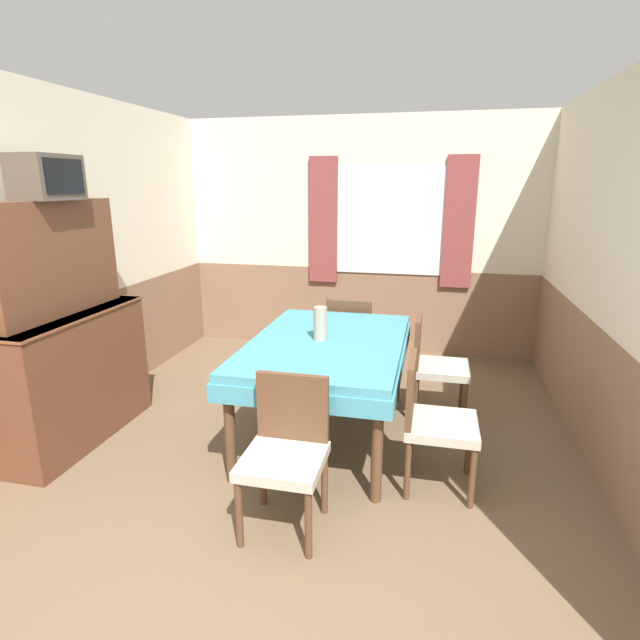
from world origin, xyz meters
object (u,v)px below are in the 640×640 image
object	(u,v)px
chair_right_far	(433,363)
vase	(320,323)
dining_table	(327,353)
tv	(47,177)
chair_head_near	(286,448)
chair_right_near	(432,418)
sideboard	(67,345)
chair_head_window	(351,336)

from	to	relation	value
chair_right_far	vase	world-z (taller)	vase
dining_table	vase	xyz separation A→B (m)	(-0.05, -0.00, 0.23)
tv	vase	bearing A→B (deg)	14.74
chair_head_near	chair_right_near	bearing A→B (deg)	-144.41
chair_right_near	chair_head_near	bearing A→B (deg)	-54.41
sideboard	tv	xyz separation A→B (m)	(0.02, 0.01, 1.18)
dining_table	tv	distance (m)	2.27
dining_table	chair_right_far	xyz separation A→B (m)	(0.78, 0.51, -0.19)
chair_head_window	tv	xyz separation A→B (m)	(-1.83, -1.54, 1.45)
chair_head_window	chair_right_near	size ratio (longest dim) A/B	1.00
chair_head_window	chair_right_near	world-z (taller)	same
chair_right_near	tv	xyz separation A→B (m)	(-2.61, 0.04, 1.45)
chair_right_near	sideboard	distance (m)	2.65
chair_right_near	vase	distance (m)	1.06
chair_right_far	vase	distance (m)	1.06
sideboard	dining_table	bearing A→B (deg)	14.48
tv	vase	world-z (taller)	tv
vase	dining_table	bearing A→B (deg)	1.83
sideboard	vase	size ratio (longest dim) A/B	7.14
dining_table	chair_head_near	bearing A→B (deg)	-90.00
chair_head_window	chair_right_near	distance (m)	1.76
chair_head_near	chair_right_near	size ratio (longest dim) A/B	1.00
chair_right_far	tv	xyz separation A→B (m)	(-2.61, -0.98, 1.45)
chair_head_near	chair_head_window	xyz separation A→B (m)	(0.00, 2.14, 0.00)
chair_head_near	vase	bearing A→B (deg)	-87.17
sideboard	vase	world-z (taller)	sideboard
chair_right_far	chair_right_near	bearing A→B (deg)	0.00
chair_right_near	tv	world-z (taller)	tv
chair_right_far	sideboard	xyz separation A→B (m)	(-2.63, -0.99, 0.28)
chair_head_near	vase	world-z (taller)	vase
dining_table	chair_head_window	size ratio (longest dim) A/B	1.99
chair_head_window	vase	size ratio (longest dim) A/B	3.44
chair_right_far	chair_right_near	distance (m)	1.02
chair_head_near	sideboard	distance (m)	1.96
chair_right_far	chair_head_near	xyz separation A→B (m)	(-0.78, -1.58, 0.00)
dining_table	vase	distance (m)	0.23
dining_table	tv	bearing A→B (deg)	-165.61
chair_right_near	vase	xyz separation A→B (m)	(-0.83, 0.51, 0.42)
chair_right_far	chair_head_window	xyz separation A→B (m)	(-0.78, 0.56, 0.00)
dining_table	chair_head_near	distance (m)	1.09
chair_head_window	sideboard	world-z (taller)	sideboard
chair_head_near	tv	bearing A→B (deg)	-18.14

